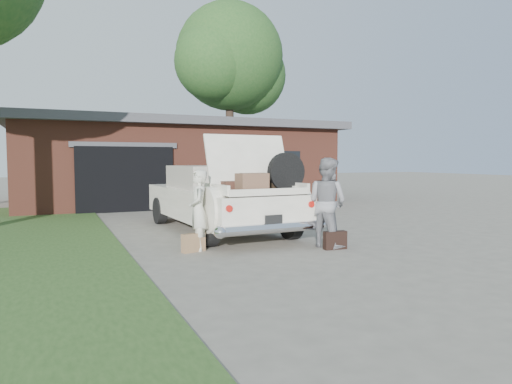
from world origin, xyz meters
name	(u,v)px	position (x,y,z in m)	size (l,w,h in m)	color
ground	(269,251)	(0.00, 0.00, 0.00)	(90.00, 90.00, 0.00)	gray
house	(173,162)	(0.98, 11.47, 1.67)	(12.80, 7.80, 3.30)	brown
tree_right	(231,63)	(5.33, 15.83, 7.05)	(6.68, 5.81, 10.27)	#38281E
sedan	(219,197)	(-0.03, 2.74, 0.83)	(2.44, 5.73, 2.29)	white
woman_left	(198,210)	(-1.20, 0.63, 0.78)	(0.57, 0.37, 1.56)	beige
woman_right	(327,202)	(1.26, -0.06, 0.90)	(0.87, 0.68, 1.79)	gray
suitcase_left	(193,243)	(-1.34, 0.52, 0.18)	(0.46, 0.15, 0.35)	#96704C
suitcase_right	(335,240)	(1.27, -0.36, 0.18)	(0.46, 0.15, 0.36)	black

